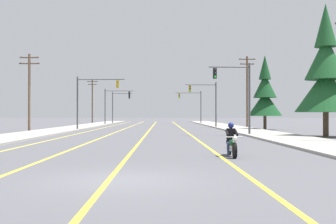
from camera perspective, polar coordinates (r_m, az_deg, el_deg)
ground_plane at (r=11.90m, az=-6.51°, el=-9.06°), size 400.00×400.00×0.00m
lane_stripe_center at (r=56.75m, az=-2.27°, el=-2.14°), size 0.16×100.00×0.01m
lane_stripe_left at (r=56.93m, az=-5.51°, el=-2.13°), size 0.16×100.00×0.01m
lane_stripe_right at (r=56.79m, az=1.74°, el=-2.14°), size 0.16×100.00×0.01m
lane_stripe_far_left at (r=57.28m, az=-8.68°, el=-2.12°), size 0.16×100.00×0.01m
sidewalk_kerb_right at (r=52.54m, az=9.26°, el=-2.21°), size 4.40×110.00×0.14m
sidewalk_kerb_left at (r=53.00m, az=-13.33°, el=-2.19°), size 4.40×110.00×0.14m
motorcycle_with_rider at (r=18.51m, az=8.53°, el=-4.10°), size 0.70×2.19×1.46m
traffic_signal_near_right at (r=36.81m, az=9.38°, el=3.12°), size 3.61×0.52×6.20m
traffic_signal_near_left at (r=49.97m, az=-10.25°, el=2.36°), size 5.60×0.52×6.20m
traffic_signal_mid_right at (r=58.23m, az=5.28°, el=1.90°), size 4.29×0.45×6.20m
traffic_signal_mid_left at (r=73.46m, az=-7.34°, el=1.47°), size 4.95×0.61×6.20m
traffic_signal_far_right at (r=79.98m, az=3.45°, el=1.32°), size 4.89×0.37×6.20m
traffic_signal_far_left at (r=82.98m, az=-6.70°, el=1.22°), size 3.96×0.44×6.20m
utility_pole_left_near at (r=48.44m, az=-18.11°, el=2.93°), size 2.24×0.26×8.37m
utility_pole_right_far at (r=59.14m, az=10.56°, el=3.02°), size 2.26×0.26×9.75m
utility_pole_left_far at (r=94.00m, az=-10.12°, el=1.66°), size 2.31×0.26×9.38m
conifer_tree_right_verge_near at (r=36.48m, az=20.40°, el=4.59°), size 4.88×4.88×10.73m
conifer_tree_right_verge_far at (r=51.02m, az=12.87°, el=2.17°), size 3.99×3.99×8.78m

